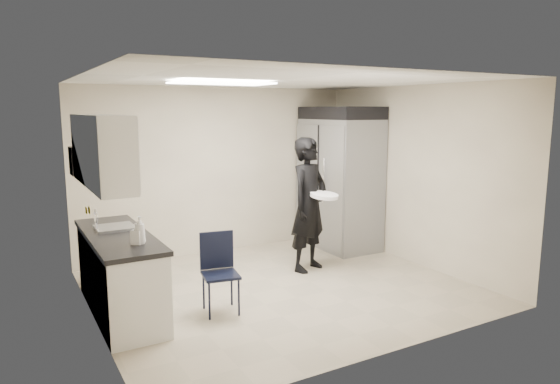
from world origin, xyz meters
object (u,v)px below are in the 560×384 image
lower_counter (120,276)px  folding_chair (221,275)px  commercial_fridge (340,184)px  man_tuxedo (309,205)px

lower_counter → folding_chair: folding_chair is taller
commercial_fridge → folding_chair: (-2.80, -1.62, -0.62)m
lower_counter → man_tuxedo: (2.67, 0.27, 0.51)m
man_tuxedo → lower_counter: bearing=163.0°
folding_chair → commercial_fridge: bearing=40.0°
commercial_fridge → folding_chair: bearing=-150.0°
commercial_fridge → folding_chair: 3.29m
lower_counter → man_tuxedo: man_tuxedo is taller
lower_counter → man_tuxedo: 2.73m
lower_counter → man_tuxedo: bearing=5.9°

